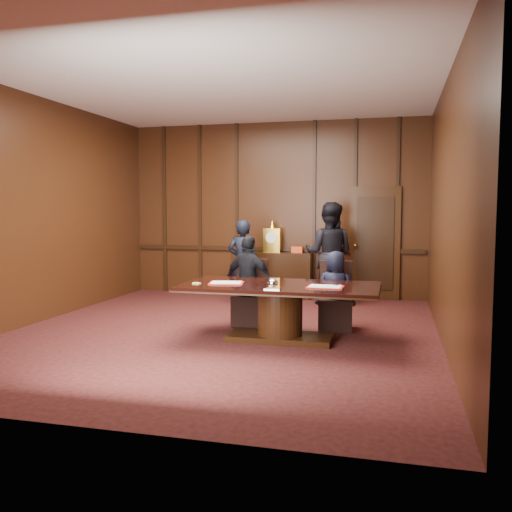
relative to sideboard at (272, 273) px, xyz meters
The scene contains 13 objects.
room 3.36m from the sideboard, 88.80° to the right, with size 7.00×7.04×3.50m.
sideboard is the anchor object (origin of this frame).
conference_table 3.63m from the sideboard, 75.65° to the right, with size 2.62×1.32×0.76m.
folder_left 3.62m from the sideboard, 87.19° to the right, with size 0.51×0.41×0.02m.
folder_right 3.95m from the sideboard, 67.39° to the right, with size 0.47×0.34×0.02m.
inkstand 4.08m from the sideboard, 77.22° to the right, with size 0.20×0.14×0.12m.
notepad 3.75m from the sideboard, 93.12° to the right, with size 0.10×0.07×0.01m, color #D5C568.
chair_left 2.65m from the sideboard, 84.63° to the right, with size 0.50×0.50×0.99m.
chair_right 3.06m from the sideboard, 59.60° to the right, with size 0.52×0.52×0.99m.
signatory_left 2.73m from the sideboard, 84.76° to the right, with size 0.80×0.33×1.37m, color black.
signatory_right 3.13m from the sideboard, 60.28° to the right, with size 0.57×0.37×1.16m, color black.
witness_left 1.11m from the sideboard, 107.58° to the right, with size 0.57×0.38×1.57m, color black.
witness_right 1.42m from the sideboard, 26.02° to the right, with size 0.92×0.71×1.89m, color black.
Camera 1 is at (2.37, -7.26, 1.76)m, focal length 38.00 mm.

